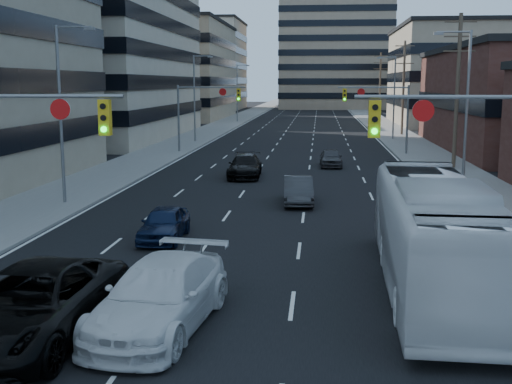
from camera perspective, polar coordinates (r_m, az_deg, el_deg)
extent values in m
cube|color=black|center=(141.44, 4.67, 7.16)|extent=(18.00, 300.00, 0.02)
cube|color=slate|center=(142.11, -0.01, 7.23)|extent=(5.00, 300.00, 0.15)
cube|color=slate|center=(141.70, 9.36, 7.10)|extent=(5.00, 300.00, 0.15)
cube|color=#ADA089|center=(77.53, -17.35, 15.05)|extent=(26.00, 34.00, 28.00)
cube|color=gray|center=(114.40, -7.88, 10.51)|extent=(20.00, 30.00, 16.00)
cube|color=gray|center=(101.81, 18.69, 9.65)|extent=(22.00, 28.00, 14.00)
cube|color=#ADA089|center=(154.37, -5.86, 11.07)|extent=(24.00, 24.00, 20.00)
cube|color=gray|center=(144.33, 17.67, 9.17)|extent=(22.00, 22.00, 12.00)
cylinder|color=slate|center=(21.38, -20.15, 8.01)|extent=(6.50, 0.12, 0.12)
cube|color=gold|center=(20.40, -13.28, 6.46)|extent=(0.35, 0.28, 1.10)
cylinder|color=black|center=(20.24, -13.46, 7.42)|extent=(0.18, 0.06, 0.18)
cylinder|color=black|center=(20.25, -13.42, 6.43)|extent=(0.18, 0.06, 0.18)
cylinder|color=#0CE526|center=(20.27, -13.38, 5.45)|extent=(0.18, 0.06, 0.18)
cylinder|color=white|center=(20.86, -17.00, 7.05)|extent=(0.64, 0.06, 0.64)
cylinder|color=slate|center=(19.75, 18.30, 8.02)|extent=(6.50, 0.12, 0.12)
cube|color=gold|center=(19.38, 10.48, 6.40)|extent=(0.35, 0.28, 1.10)
cylinder|color=black|center=(19.20, 10.56, 7.41)|extent=(0.18, 0.06, 0.18)
cylinder|color=black|center=(19.22, 10.52, 6.37)|extent=(0.18, 0.06, 0.18)
cylinder|color=#0CE526|center=(19.24, 10.49, 5.33)|extent=(0.18, 0.06, 0.18)
cylinder|color=white|center=(19.50, 14.65, 7.00)|extent=(0.64, 0.06, 0.64)
cylinder|color=slate|center=(57.74, -6.90, 6.45)|extent=(0.18, 0.18, 6.00)
cylinder|color=slate|center=(57.08, -3.98, 9.27)|extent=(6.00, 0.12, 0.12)
cube|color=gold|center=(56.74, -1.55, 8.63)|extent=(0.35, 0.28, 1.10)
cylinder|color=black|center=(56.57, -1.57, 8.98)|extent=(0.18, 0.06, 0.18)
cylinder|color=black|center=(56.58, -1.57, 8.63)|extent=(0.18, 0.06, 0.18)
cylinder|color=#0CE526|center=(56.59, -1.57, 8.27)|extent=(0.18, 0.06, 0.18)
cylinder|color=white|center=(56.89, -2.97, 8.88)|extent=(0.64, 0.06, 0.64)
cylinder|color=slate|center=(56.87, 13.31, 6.21)|extent=(0.18, 0.18, 6.00)
cylinder|color=slate|center=(56.47, 10.36, 9.13)|extent=(6.00, 0.12, 0.12)
cube|color=gold|center=(56.33, 7.88, 8.54)|extent=(0.35, 0.28, 1.10)
cylinder|color=black|center=(56.17, 7.90, 8.89)|extent=(0.18, 0.06, 0.18)
cylinder|color=black|center=(56.17, 7.89, 8.53)|extent=(0.18, 0.06, 0.18)
cylinder|color=#0CE526|center=(56.18, 7.88, 8.18)|extent=(0.18, 0.06, 0.18)
cylinder|color=white|center=(56.37, 9.33, 8.76)|extent=(0.64, 0.06, 0.64)
cylinder|color=#4C3D2D|center=(48.28, 17.45, 8.42)|extent=(0.28, 0.28, 11.00)
cube|color=#4C3D2D|center=(48.45, 17.75, 14.22)|extent=(2.20, 0.10, 0.10)
cube|color=#4C3D2D|center=(48.38, 17.69, 13.04)|extent=(2.20, 0.10, 0.10)
cube|color=#4C3D2D|center=(48.32, 17.62, 11.86)|extent=(2.20, 0.10, 0.10)
cylinder|color=#4C3D2D|center=(77.89, 12.97, 8.94)|extent=(0.28, 0.28, 11.00)
cube|color=#4C3D2D|center=(78.00, 13.11, 12.54)|extent=(2.20, 0.10, 0.10)
cube|color=#4C3D2D|center=(77.96, 13.08, 11.81)|extent=(2.20, 0.10, 0.10)
cube|color=#4C3D2D|center=(77.92, 13.05, 11.07)|extent=(2.20, 0.10, 0.10)
cylinder|color=#4C3D2D|center=(107.72, 10.96, 9.16)|extent=(0.28, 0.28, 11.00)
cube|color=#4C3D2D|center=(107.80, 11.04, 11.76)|extent=(2.20, 0.10, 0.10)
cube|color=#4C3D2D|center=(107.77, 11.02, 11.23)|extent=(2.20, 0.10, 0.10)
cube|color=#4C3D2D|center=(107.74, 11.01, 10.70)|extent=(2.20, 0.10, 0.10)
cylinder|color=slate|center=(33.91, -16.99, 6.39)|extent=(0.16, 0.16, 9.00)
cylinder|color=slate|center=(33.64, -15.91, 13.93)|extent=(1.80, 0.10, 0.10)
cube|color=slate|center=(33.36, -14.58, 13.89)|extent=(0.50, 0.22, 0.14)
cylinder|color=slate|center=(67.56, -5.50, 8.21)|extent=(0.16, 0.16, 9.00)
cylinder|color=slate|center=(67.43, -4.79, 11.96)|extent=(1.80, 0.10, 0.10)
cube|color=slate|center=(67.29, -4.11, 11.90)|extent=(0.50, 0.22, 0.14)
cylinder|color=slate|center=(102.13, -1.68, 8.74)|extent=(0.16, 0.16, 9.00)
cylinder|color=slate|center=(102.04, -1.18, 11.22)|extent=(1.80, 0.10, 0.10)
cube|color=slate|center=(101.94, -0.73, 11.17)|extent=(0.50, 0.22, 0.14)
cylinder|color=slate|center=(37.20, 18.20, 6.59)|extent=(0.16, 0.16, 9.00)
cylinder|color=slate|center=(37.07, 17.18, 13.44)|extent=(1.80, 0.10, 0.10)
cube|color=slate|center=(36.92, 15.92, 13.39)|extent=(0.50, 0.22, 0.14)
cylinder|color=slate|center=(71.75, 12.18, 8.13)|extent=(0.16, 0.16, 9.00)
cylinder|color=slate|center=(71.69, 11.58, 11.66)|extent=(1.80, 0.10, 0.10)
cube|color=slate|center=(71.61, 10.92, 11.62)|extent=(0.50, 0.22, 0.14)
imported|color=black|center=(16.67, -19.27, -9.45)|extent=(3.32, 6.62, 1.80)
imported|color=silver|center=(16.71, -8.52, -9.10)|extent=(3.14, 6.17, 1.72)
imported|color=silver|center=(20.03, 15.64, -3.68)|extent=(3.24, 12.30, 3.40)
imported|color=#0C1833|center=(25.82, -8.16, -2.79)|extent=(1.62, 3.96, 1.34)
imported|color=#2E2E30|center=(33.24, 3.79, 0.14)|extent=(1.71, 4.33, 1.40)
imported|color=black|center=(42.45, -0.99, 2.31)|extent=(2.29, 5.23, 1.49)
imported|color=#37373A|center=(48.21, 6.67, 3.05)|extent=(1.71, 4.01, 1.35)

